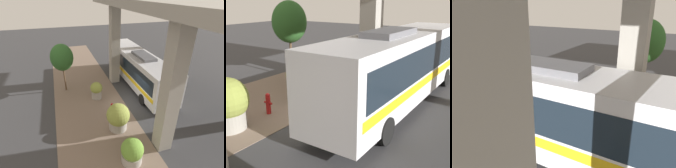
{
  "view_description": "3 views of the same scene",
  "coord_description": "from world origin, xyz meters",
  "views": [
    {
      "loc": [
        -5.05,
        -11.68,
        8.94
      ],
      "look_at": [
        -0.49,
        2.59,
        0.89
      ],
      "focal_mm": 28.0,
      "sensor_mm": 36.0,
      "label": 1
    },
    {
      "loc": [
        7.27,
        -8.38,
        4.85
      ],
      "look_at": [
        0.35,
        1.98,
        1.02
      ],
      "focal_mm": 45.0,
      "sensor_mm": 36.0,
      "label": 2
    },
    {
      "loc": [
        8.61,
        6.55,
        5.48
      ],
      "look_at": [
        -0.88,
        1.14,
        1.48
      ],
      "focal_mm": 35.0,
      "sensor_mm": 36.0,
      "label": 3
    }
  ],
  "objects": [
    {
      "name": "ground_plane",
      "position": [
        0.0,
        0.0,
        0.0
      ],
      "size": [
        80.0,
        80.0,
        0.0
      ],
      "primitive_type": "plane",
      "color": "#38383A",
      "rests_on": "ground"
    },
    {
      "name": "sidewalk_strip",
      "position": [
        -3.0,
        0.0,
        0.01
      ],
      "size": [
        6.0,
        40.0,
        0.02
      ],
      "color": "#7A6656",
      "rests_on": "ground"
    },
    {
      "name": "overpass",
      "position": [
        4.0,
        0.0,
        7.32
      ],
      "size": [
        9.4,
        17.72,
        8.49
      ],
      "color": "#9E998E",
      "rests_on": "ground"
    },
    {
      "name": "bus",
      "position": [
        2.6,
        3.65,
        1.96
      ],
      "size": [
        2.66,
        12.01,
        3.61
      ],
      "color": "silver",
      "rests_on": "ground"
    },
    {
      "name": "fire_hydrant",
      "position": [
        -1.53,
        -0.63,
        0.48
      ],
      "size": [
        0.42,
        0.2,
        0.95
      ],
      "color": "#B21919",
      "rests_on": "ground"
    },
    {
      "name": "planter_front",
      "position": [
        -1.67,
        -2.51,
        1.04
      ],
      "size": [
        1.66,
        1.66,
        2.05
      ],
      "color": "#9E998E",
      "rests_on": "ground"
    },
    {
      "name": "planter_middle",
      "position": [
        -2.19,
        1.96,
        0.85
      ],
      "size": [
        1.1,
        1.1,
        1.63
      ],
      "color": "#9E998E",
      "rests_on": "ground"
    },
    {
      "name": "planter_back",
      "position": [
        -1.82,
        -5.39,
        0.79
      ],
      "size": [
        1.32,
        1.32,
        1.63
      ],
      "color": "#9E998E",
      "rests_on": "ground"
    },
    {
      "name": "street_tree_near",
      "position": [
        -4.8,
        4.38,
        3.46
      ],
      "size": [
        2.11,
        2.11,
        4.73
      ],
      "color": "brown",
      "rests_on": "ground"
    }
  ]
}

